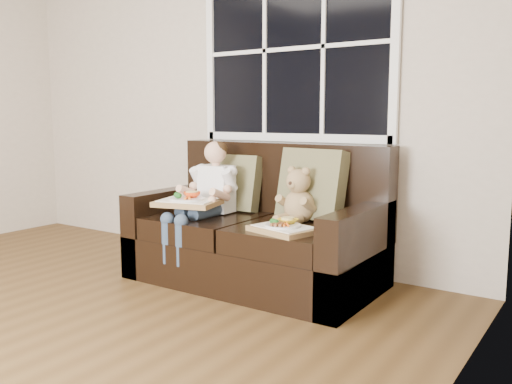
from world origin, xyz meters
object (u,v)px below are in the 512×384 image
Objects in this scene: child at (208,190)px; teddy_bear at (298,199)px; loveseat at (259,237)px; tray_left at (188,201)px; tray_right at (284,228)px.

teddy_bear is (0.66, 0.14, -0.03)m from child.
teddy_bear is (0.30, 0.02, 0.29)m from loveseat.
tray_left is (-0.38, -0.32, 0.27)m from loveseat.
tray_left reaches higher than tray_right.
teddy_bear is at bearing 119.86° from tray_right.
teddy_bear is 0.81× the size of tray_left.
teddy_bear is at bearing 4.57° from loveseat.
loveseat is 4.38× the size of teddy_bear.
loveseat is 3.56× the size of tray_left.
loveseat is 3.84× the size of tray_right.
tray_left is 0.78m from tray_right.
teddy_bear is 0.87× the size of tray_right.
tray_right is at bearing -68.79° from teddy_bear.
teddy_bear is 0.38m from tray_right.
teddy_bear reaches higher than tray_left.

